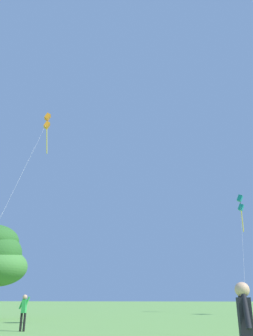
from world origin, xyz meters
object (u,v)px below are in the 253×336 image
Objects in this scene: person_far_back at (24,309)px; person_in_red_shirt at (246,328)px; kite_teal_box at (241,204)px; kite_orange_box at (47,123)px.

person_in_red_shirt is at bearing -51.20° from person_far_back.
kite_teal_box reaches higher than person_in_red_shirt.
person_far_back is (4.84, -11.50, -16.11)m from kite_orange_box.
kite_teal_box reaches higher than person_far_back.
kite_teal_box is 0.71× the size of kite_orange_box.
person_in_red_shirt is (-5.30, -35.52, -10.71)m from kite_teal_box.
kite_orange_box reaches higher than person_in_red_shirt.
person_in_red_shirt is at bearing -98.49° from kite_teal_box.
kite_teal_box is 8.02× the size of person_far_back.
person_far_back is at bearing -67.19° from kite_orange_box.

